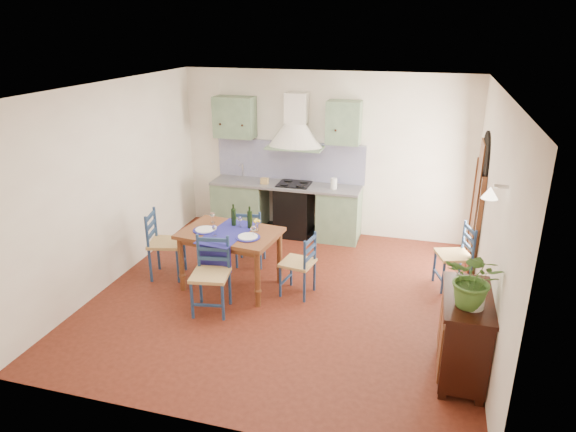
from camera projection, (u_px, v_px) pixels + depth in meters
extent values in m
plane|color=#43180E|center=(284.00, 296.00, 7.04)|extent=(5.00, 5.00, 0.00)
cube|color=white|center=(324.00, 155.00, 8.80)|extent=(5.00, 0.04, 2.80)
cube|color=gray|center=(240.00, 205.00, 9.23)|extent=(0.90, 0.60, 0.88)
cube|color=gray|center=(339.00, 215.00, 8.77)|extent=(0.70, 0.60, 0.88)
cube|color=black|center=(294.00, 211.00, 8.98)|extent=(0.60, 0.58, 0.88)
cube|color=slate|center=(286.00, 185.00, 8.85)|extent=(2.60, 0.64, 0.04)
cube|color=silver|center=(240.00, 181.00, 9.07)|extent=(0.45, 0.40, 0.03)
cylinder|color=silver|center=(243.00, 170.00, 9.18)|extent=(0.02, 0.02, 0.26)
cube|color=black|center=(294.00, 184.00, 8.81)|extent=(0.55, 0.48, 0.02)
cube|color=black|center=(287.00, 230.00, 9.20)|extent=(2.60, 0.50, 0.08)
cube|color=#0A0D5A|center=(290.00, 161.00, 8.97)|extent=(2.65, 0.05, 0.68)
cube|color=gray|center=(235.00, 117.00, 8.82)|extent=(0.70, 0.34, 0.70)
cube|color=gray|center=(344.00, 123.00, 8.34)|extent=(0.55, 0.34, 0.70)
cone|color=silver|center=(295.00, 136.00, 8.57)|extent=(0.96, 0.96, 0.40)
cube|color=silver|center=(297.00, 108.00, 8.49)|extent=(0.36, 0.30, 0.50)
cube|color=white|center=(491.00, 219.00, 5.92)|extent=(0.04, 5.00, 2.80)
cube|color=black|center=(476.00, 223.00, 7.38)|extent=(0.03, 1.00, 1.65)
cylinder|color=black|center=(484.00, 167.00, 7.09)|extent=(0.03, 1.00, 1.00)
cube|color=brown|center=(477.00, 236.00, 6.90)|extent=(0.06, 0.06, 1.65)
cube|color=brown|center=(472.00, 210.00, 7.88)|extent=(0.06, 0.06, 1.65)
cube|color=brown|center=(476.00, 207.00, 7.53)|extent=(0.04, 0.55, 1.96)
cylinder|color=silver|center=(502.00, 187.00, 4.91)|extent=(0.15, 0.04, 0.04)
cone|color=#FFEDC6|center=(490.00, 193.00, 4.96)|extent=(0.16, 0.16, 0.12)
cube|color=white|center=(113.00, 184.00, 7.19)|extent=(0.04, 5.00, 2.80)
cube|color=silver|center=(283.00, 87.00, 6.06)|extent=(5.00, 5.00, 0.01)
cube|color=brown|center=(230.00, 233.00, 7.04)|extent=(1.41, 1.02, 0.05)
cube|color=brown|center=(230.00, 238.00, 7.06)|extent=(1.26, 0.88, 0.08)
cylinder|color=brown|center=(181.00, 265.00, 7.08)|extent=(0.08, 0.08, 0.78)
cylinder|color=brown|center=(208.00, 245.00, 7.71)|extent=(0.08, 0.08, 0.78)
cylinder|color=brown|center=(258.00, 279.00, 6.67)|extent=(0.08, 0.08, 0.78)
cylinder|color=brown|center=(279.00, 257.00, 7.29)|extent=(0.08, 0.08, 0.78)
cube|color=navy|center=(228.00, 233.00, 6.98)|extent=(0.60, 1.04, 0.01)
cube|color=navy|center=(214.00, 257.00, 6.70)|extent=(0.49, 0.07, 0.38)
cylinder|color=navy|center=(205.00, 230.00, 7.05)|extent=(0.33, 0.33, 0.01)
cylinder|color=white|center=(205.00, 229.00, 7.04)|extent=(0.26, 0.26, 0.01)
cylinder|color=navy|center=(248.00, 237.00, 6.81)|extent=(0.33, 0.33, 0.01)
cylinder|color=white|center=(248.00, 237.00, 6.81)|extent=(0.26, 0.26, 0.01)
cylinder|color=black|center=(234.00, 215.00, 7.18)|extent=(0.07, 0.07, 0.32)
cylinder|color=black|center=(250.00, 218.00, 7.09)|extent=(0.07, 0.07, 0.32)
cylinder|color=white|center=(257.00, 227.00, 7.03)|extent=(0.05, 0.05, 0.10)
sphere|color=yellow|center=(257.00, 221.00, 7.00)|extent=(0.10, 0.10, 0.10)
cylinder|color=navy|center=(192.00, 301.00, 6.43)|extent=(0.04, 0.04, 0.51)
cylinder|color=navy|center=(199.00, 269.00, 6.72)|extent=(0.04, 0.04, 0.99)
cylinder|color=navy|center=(223.00, 302.00, 6.39)|extent=(0.04, 0.04, 0.51)
cylinder|color=navy|center=(229.00, 271.00, 6.67)|extent=(0.04, 0.04, 0.99)
cube|color=tan|center=(210.00, 275.00, 6.50)|extent=(0.53, 0.53, 0.04)
cube|color=navy|center=(214.00, 259.00, 6.64)|extent=(0.42, 0.09, 0.05)
cube|color=navy|center=(213.00, 249.00, 6.59)|extent=(0.42, 0.09, 0.05)
cube|color=navy|center=(212.00, 240.00, 6.54)|extent=(0.42, 0.09, 0.05)
cube|color=navy|center=(208.00, 305.00, 6.43)|extent=(0.40, 0.10, 0.03)
cylinder|color=navy|center=(264.00, 245.00, 8.08)|extent=(0.04, 0.04, 0.47)
cylinder|color=navy|center=(260.00, 241.00, 7.66)|extent=(0.04, 0.04, 0.92)
cylinder|color=navy|center=(241.00, 244.00, 8.12)|extent=(0.04, 0.04, 0.47)
cylinder|color=navy|center=(236.00, 240.00, 7.70)|extent=(0.04, 0.04, 0.92)
cube|color=tan|center=(250.00, 234.00, 7.84)|extent=(0.49, 0.49, 0.04)
cube|color=navy|center=(248.00, 231.00, 7.63)|extent=(0.39, 0.09, 0.05)
cube|color=navy|center=(248.00, 224.00, 7.58)|extent=(0.39, 0.09, 0.05)
cube|color=navy|center=(247.00, 216.00, 7.54)|extent=(0.39, 0.09, 0.05)
cube|color=navy|center=(253.00, 248.00, 8.12)|extent=(0.37, 0.09, 0.03)
cylinder|color=navy|center=(178.00, 266.00, 7.34)|extent=(0.04, 0.04, 0.51)
cylinder|color=navy|center=(149.00, 250.00, 7.27)|extent=(0.04, 0.04, 1.01)
cylinder|color=navy|center=(185.00, 254.00, 7.71)|extent=(0.04, 0.04, 0.51)
cylinder|color=navy|center=(157.00, 239.00, 7.64)|extent=(0.04, 0.04, 1.01)
cube|color=tan|center=(166.00, 243.00, 7.44)|extent=(0.56, 0.56, 0.04)
cube|color=navy|center=(152.00, 234.00, 7.40)|extent=(0.12, 0.42, 0.05)
cube|color=navy|center=(151.00, 225.00, 7.35)|extent=(0.12, 0.42, 0.05)
cube|color=navy|center=(150.00, 216.00, 7.30)|extent=(0.12, 0.42, 0.05)
cube|color=navy|center=(182.00, 264.00, 7.54)|extent=(0.12, 0.40, 0.03)
cylinder|color=navy|center=(291.00, 271.00, 7.26)|extent=(0.04, 0.04, 0.45)
cylinder|color=navy|center=(315.00, 262.00, 7.05)|extent=(0.04, 0.04, 0.89)
cylinder|color=navy|center=(280.00, 282.00, 6.96)|extent=(0.04, 0.04, 0.45)
cylinder|color=navy|center=(304.00, 272.00, 6.74)|extent=(0.04, 0.04, 0.89)
cube|color=tan|center=(298.00, 263.00, 6.96)|extent=(0.48, 0.48, 0.04)
cube|color=navy|center=(310.00, 257.00, 6.84)|extent=(0.08, 0.37, 0.04)
cube|color=navy|center=(310.00, 249.00, 6.80)|extent=(0.08, 0.37, 0.04)
cube|color=navy|center=(310.00, 240.00, 6.76)|extent=(0.08, 0.37, 0.04)
cube|color=navy|center=(286.00, 279.00, 7.13)|extent=(0.09, 0.36, 0.02)
cylinder|color=navy|center=(434.00, 266.00, 7.38)|extent=(0.04, 0.04, 0.48)
cylinder|color=navy|center=(462.00, 251.00, 7.32)|extent=(0.04, 0.04, 0.94)
cylinder|color=navy|center=(443.00, 278.00, 7.03)|extent=(0.04, 0.04, 0.48)
cylinder|color=navy|center=(472.00, 262.00, 6.97)|extent=(0.04, 0.04, 0.94)
cube|color=tan|center=(454.00, 255.00, 7.13)|extent=(0.55, 0.55, 0.04)
cube|color=navy|center=(468.00, 246.00, 7.09)|extent=(0.15, 0.38, 0.05)
cube|color=navy|center=(469.00, 238.00, 7.04)|extent=(0.15, 0.38, 0.05)
cube|color=navy|center=(470.00, 230.00, 7.00)|extent=(0.15, 0.38, 0.05)
cube|color=navy|center=(438.00, 275.00, 7.22)|extent=(0.15, 0.36, 0.03)
cube|color=black|center=(464.00, 334.00, 5.32)|extent=(0.45, 1.00, 0.82)
cube|color=black|center=(469.00, 298.00, 5.17)|extent=(0.50, 1.05, 0.04)
cube|color=brown|center=(441.00, 347.00, 5.18)|extent=(0.02, 0.38, 0.63)
cube|color=brown|center=(441.00, 323.00, 5.60)|extent=(0.02, 0.38, 0.63)
cube|color=black|center=(442.00, 394.00, 5.13)|extent=(0.08, 0.08, 0.08)
cube|color=black|center=(442.00, 344.00, 5.92)|extent=(0.08, 0.08, 0.08)
cube|color=black|center=(479.00, 401.00, 5.04)|extent=(0.08, 0.08, 0.08)
cube|color=black|center=(474.00, 349.00, 5.83)|extent=(0.08, 0.08, 0.08)
imported|color=#426D2A|center=(475.00, 279.00, 4.88)|extent=(0.66, 0.61, 0.59)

